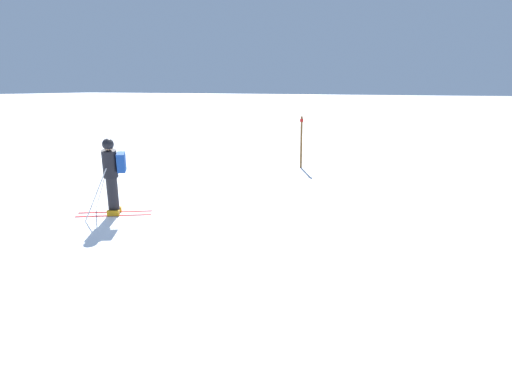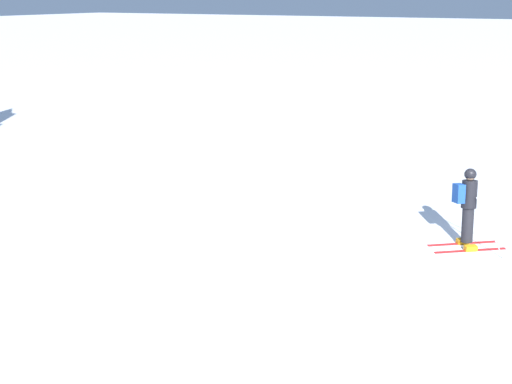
{
  "view_description": "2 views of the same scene",
  "coord_description": "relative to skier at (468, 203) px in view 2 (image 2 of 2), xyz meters",
  "views": [
    {
      "loc": [
        9.71,
        8.23,
        3.03
      ],
      "look_at": [
        1.37,
        4.05,
        1.03
      ],
      "focal_mm": 35.0,
      "sensor_mm": 36.0,
      "label": 1
    },
    {
      "loc": [
        -10.75,
        -0.25,
        5.5
      ],
      "look_at": [
        -0.36,
        4.95,
        0.97
      ],
      "focal_mm": 35.0,
      "sensor_mm": 36.0,
      "label": 2
    }
  ],
  "objects": [
    {
      "name": "ground_plane",
      "position": [
        -1.02,
        -0.13,
        -1.04
      ],
      "size": [
        300.0,
        300.0,
        0.0
      ],
      "primitive_type": "plane",
      "color": "white"
    },
    {
      "name": "skier",
      "position": [
        0.0,
        0.0,
        0.0
      ],
      "size": [
        1.52,
        1.71,
        1.88
      ],
      "rotation": [
        0.0,
        0.0,
        0.59
      ],
      "color": "red",
      "rests_on": "ground"
    }
  ]
}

